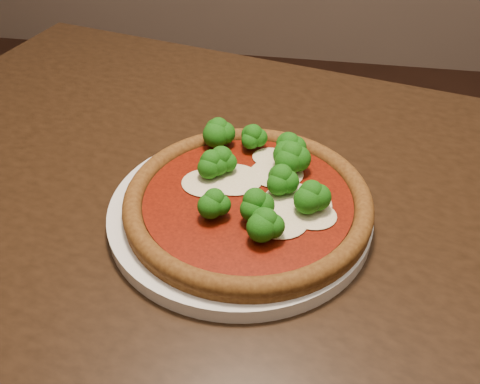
# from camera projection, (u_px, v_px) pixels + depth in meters

# --- Properties ---
(dining_table) EXTENTS (1.29, 0.98, 0.75)m
(dining_table) POSITION_uv_depth(u_px,v_px,m) (246.00, 249.00, 0.75)
(dining_table) COLOR black
(dining_table) RESTS_ON floor
(plate) EXTENTS (0.31, 0.31, 0.02)m
(plate) POSITION_uv_depth(u_px,v_px,m) (240.00, 212.00, 0.64)
(plate) COLOR white
(plate) RESTS_ON dining_table
(pizza) EXTENTS (0.29, 0.29, 0.06)m
(pizza) POSITION_uv_depth(u_px,v_px,m) (251.00, 194.00, 0.63)
(pizza) COLOR brown
(pizza) RESTS_ON plate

